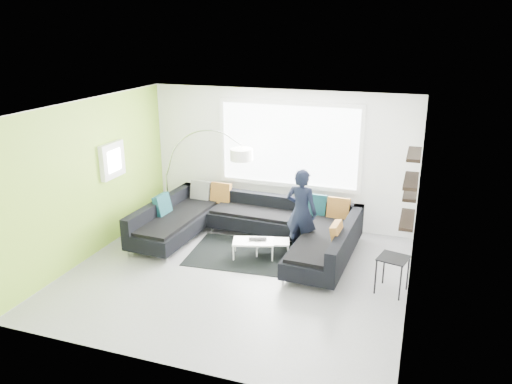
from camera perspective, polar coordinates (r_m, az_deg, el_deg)
ground at (r=8.52m, az=-2.21°, el=-9.34°), size 5.50×5.50×0.00m
room_shell at (r=8.01m, az=-1.59°, el=2.80°), size 5.54×5.04×2.82m
sectional_sofa at (r=9.31m, az=-1.03°, el=-4.29°), size 4.00×2.59×0.84m
rug at (r=9.19m, az=-1.18°, el=-7.09°), size 2.12×1.61×0.01m
coffee_table at (r=9.10m, az=0.81°, el=-6.35°), size 1.06×0.79×0.31m
arc_lamp at (r=10.50m, az=-10.21°, el=1.89°), size 1.94×0.68×2.06m
side_table at (r=8.14m, az=15.27°, el=-9.10°), size 0.52×0.52×0.59m
person at (r=8.98m, az=5.20°, el=-2.28°), size 0.71×0.57×1.60m
laptop at (r=8.97m, az=0.20°, el=-5.54°), size 0.45×0.40×0.03m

